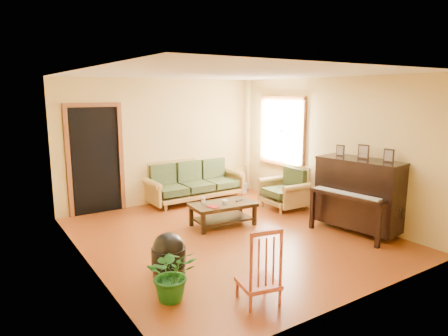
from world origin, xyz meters
TOP-DOWN VIEW (x-y plane):
  - floor at (0.00, 0.00)m, footprint 5.00×5.00m
  - doorway at (-1.45, 2.48)m, footprint 1.08×0.16m
  - window at (2.21, 1.30)m, footprint 0.12×1.36m
  - sofa at (0.55, 2.16)m, footprint 2.09×0.90m
  - coffee_table at (0.17, 0.49)m, footprint 1.17×0.71m
  - armchair at (1.77, 0.71)m, footprint 0.87×0.90m
  - piano at (1.93, -0.99)m, footprint 1.03×1.51m
  - footstool at (-1.47, -0.76)m, footprint 0.50×0.50m
  - red_chair at (-0.92, -1.91)m, footprint 0.50×0.53m
  - leaning_frame at (1.93, 2.36)m, footprint 0.45×0.26m
  - ceramic_crock at (1.87, 2.21)m, footprint 0.24×0.24m
  - potted_plant at (-1.71, -1.35)m, footprint 0.71×0.67m
  - book at (-0.17, 0.34)m, footprint 0.20×0.23m
  - candle at (-0.13, 0.65)m, footprint 0.09×0.09m
  - glass_jar at (0.18, 0.44)m, footprint 0.12×0.12m
  - remote at (0.50, 0.47)m, footprint 0.17×0.10m

SIDE VIEW (x-z plane):
  - floor at x=0.00m, z-range 0.00..0.00m
  - ceramic_crock at x=1.87m, z-range 0.00..0.22m
  - coffee_table at x=0.17m, z-range 0.00..0.41m
  - footstool at x=-1.47m, z-range 0.00..0.42m
  - leaning_frame at x=1.93m, z-range 0.00..0.59m
  - potted_plant at x=-1.71m, z-range 0.00..0.63m
  - remote at x=0.50m, z-range 0.41..0.43m
  - book at x=-0.17m, z-range 0.41..0.43m
  - armchair at x=1.77m, z-range 0.00..0.87m
  - glass_jar at x=0.18m, z-range 0.41..0.47m
  - red_chair at x=-0.92m, z-range 0.00..0.89m
  - sofa at x=0.55m, z-range 0.00..0.89m
  - candle at x=-0.13m, z-range 0.41..0.52m
  - piano at x=1.93m, z-range 0.00..1.24m
  - doorway at x=-1.45m, z-range 0.00..2.05m
  - window at x=2.21m, z-range 0.77..2.23m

